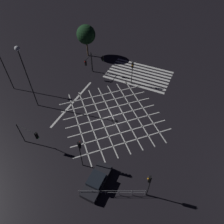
{
  "coord_description": "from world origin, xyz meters",
  "views": [
    {
      "loc": [
        -8.31,
        17.66,
        20.98
      ],
      "look_at": [
        0.0,
        0.0,
        0.82
      ],
      "focal_mm": 32.0,
      "sensor_mm": 36.0,
      "label": 1
    }
  ],
  "objects_px": {
    "traffic_light_se_main": "(98,59)",
    "traffic_light_ne_main": "(30,134)",
    "traffic_light_median_south": "(132,69)",
    "traffic_light_se_cross": "(88,62)",
    "traffic_light_nw_main": "(149,182)",
    "street_lamp_west": "(1,60)",
    "waiting_car": "(97,181)",
    "traffic_light_median_north": "(80,149)",
    "street_lamp_east": "(22,63)",
    "street_tree_near": "(86,35)"
  },
  "relations": [
    {
      "from": "traffic_light_median_north",
      "to": "street_tree_near",
      "type": "relative_size",
      "value": 0.72
    },
    {
      "from": "waiting_car",
      "to": "traffic_light_nw_main",
      "type": "bearing_deg",
      "value": -78.0
    },
    {
      "from": "waiting_car",
      "to": "street_tree_near",
      "type": "bearing_deg",
      "value": 32.04
    },
    {
      "from": "traffic_light_nw_main",
      "to": "traffic_light_median_south",
      "type": "bearing_deg",
      "value": -63.94
    },
    {
      "from": "traffic_light_median_north",
      "to": "street_lamp_east",
      "type": "distance_m",
      "value": 13.35
    },
    {
      "from": "traffic_light_median_north",
      "to": "traffic_light_median_south",
      "type": "distance_m",
      "value": 16.58
    },
    {
      "from": "traffic_light_se_cross",
      "to": "street_lamp_east",
      "type": "relative_size",
      "value": 0.37
    },
    {
      "from": "traffic_light_se_cross",
      "to": "traffic_light_median_south",
      "type": "bearing_deg",
      "value": 96.53
    },
    {
      "from": "traffic_light_median_south",
      "to": "traffic_light_ne_main",
      "type": "relative_size",
      "value": 1.23
    },
    {
      "from": "traffic_light_nw_main",
      "to": "street_lamp_east",
      "type": "height_order",
      "value": "street_lamp_east"
    },
    {
      "from": "traffic_light_median_south",
      "to": "traffic_light_nw_main",
      "type": "height_order",
      "value": "traffic_light_median_south"
    },
    {
      "from": "street_lamp_east",
      "to": "waiting_car",
      "type": "distance_m",
      "value": 16.9
    },
    {
      "from": "traffic_light_se_cross",
      "to": "street_lamp_west",
      "type": "height_order",
      "value": "street_lamp_west"
    },
    {
      "from": "traffic_light_se_main",
      "to": "traffic_light_nw_main",
      "type": "bearing_deg",
      "value": -49.64
    },
    {
      "from": "street_lamp_west",
      "to": "waiting_car",
      "type": "height_order",
      "value": "street_lamp_west"
    },
    {
      "from": "traffic_light_median_south",
      "to": "street_lamp_west",
      "type": "height_order",
      "value": "street_lamp_west"
    },
    {
      "from": "traffic_light_ne_main",
      "to": "traffic_light_nw_main",
      "type": "distance_m",
      "value": 14.44
    },
    {
      "from": "traffic_light_median_north",
      "to": "street_tree_near",
      "type": "xyz_separation_m",
      "value": [
        11.77,
        -21.52,
        1.18
      ]
    },
    {
      "from": "street_lamp_east",
      "to": "waiting_car",
      "type": "bearing_deg",
      "value": 153.28
    },
    {
      "from": "traffic_light_median_north",
      "to": "waiting_car",
      "type": "bearing_deg",
      "value": -117.24
    },
    {
      "from": "traffic_light_se_main",
      "to": "traffic_light_ne_main",
      "type": "bearing_deg",
      "value": -89.32
    },
    {
      "from": "traffic_light_se_cross",
      "to": "traffic_light_se_main",
      "type": "bearing_deg",
      "value": 139.37
    },
    {
      "from": "traffic_light_median_south",
      "to": "traffic_light_nw_main",
      "type": "bearing_deg",
      "value": 26.06
    },
    {
      "from": "waiting_car",
      "to": "traffic_light_median_south",
      "type": "bearing_deg",
      "value": 9.64
    },
    {
      "from": "traffic_light_ne_main",
      "to": "street_lamp_west",
      "type": "height_order",
      "value": "street_lamp_west"
    },
    {
      "from": "traffic_light_median_north",
      "to": "traffic_light_nw_main",
      "type": "height_order",
      "value": "traffic_light_median_north"
    },
    {
      "from": "waiting_car",
      "to": "street_lamp_east",
      "type": "bearing_deg",
      "value": 63.28
    },
    {
      "from": "traffic_light_median_north",
      "to": "traffic_light_se_cross",
      "type": "distance_m",
      "value": 17.68
    },
    {
      "from": "street_tree_near",
      "to": "street_lamp_east",
      "type": "bearing_deg",
      "value": 91.58
    },
    {
      "from": "traffic_light_se_main",
      "to": "street_lamp_west",
      "type": "xyz_separation_m",
      "value": [
        10.58,
        9.89,
        2.62
      ]
    },
    {
      "from": "traffic_light_median_south",
      "to": "street_tree_near",
      "type": "xyz_separation_m",
      "value": [
        11.24,
        -4.95,
        1.36
      ]
    },
    {
      "from": "traffic_light_se_cross",
      "to": "traffic_light_nw_main",
      "type": "bearing_deg",
      "value": 44.8
    },
    {
      "from": "traffic_light_se_cross",
      "to": "waiting_car",
      "type": "bearing_deg",
      "value": 32.01
    },
    {
      "from": "street_lamp_east",
      "to": "street_lamp_west",
      "type": "distance_m",
      "value": 6.66
    },
    {
      "from": "street_tree_near",
      "to": "traffic_light_median_north",
      "type": "bearing_deg",
      "value": 118.67
    },
    {
      "from": "street_tree_near",
      "to": "traffic_light_ne_main",
      "type": "bearing_deg",
      "value": 102.92
    },
    {
      "from": "street_lamp_east",
      "to": "traffic_light_nw_main",
      "type": "bearing_deg",
      "value": 162.83
    },
    {
      "from": "traffic_light_nw_main",
      "to": "street_tree_near",
      "type": "height_order",
      "value": "street_tree_near"
    },
    {
      "from": "traffic_light_nw_main",
      "to": "street_lamp_west",
      "type": "bearing_deg",
      "value": -16.23
    },
    {
      "from": "traffic_light_median_south",
      "to": "street_lamp_east",
      "type": "relative_size",
      "value": 0.43
    },
    {
      "from": "traffic_light_median_south",
      "to": "traffic_light_se_cross",
      "type": "bearing_deg",
      "value": -83.47
    },
    {
      "from": "traffic_light_se_main",
      "to": "traffic_light_median_south",
      "type": "relative_size",
      "value": 0.92
    },
    {
      "from": "traffic_light_median_south",
      "to": "traffic_light_se_cross",
      "type": "height_order",
      "value": "traffic_light_median_south"
    },
    {
      "from": "traffic_light_ne_main",
      "to": "waiting_car",
      "type": "relative_size",
      "value": 0.78
    },
    {
      "from": "street_lamp_east",
      "to": "traffic_light_se_main",
      "type": "bearing_deg",
      "value": -111.02
    },
    {
      "from": "traffic_light_ne_main",
      "to": "street_lamp_west",
      "type": "distance_m",
      "value": 13.44
    },
    {
      "from": "traffic_light_median_north",
      "to": "traffic_light_se_cross",
      "type": "xyz_separation_m",
      "value": [
        8.11,
        -15.7,
        -0.51
      ]
    },
    {
      "from": "traffic_light_se_main",
      "to": "street_lamp_east",
      "type": "distance_m",
      "value": 12.99
    },
    {
      "from": "traffic_light_median_north",
      "to": "traffic_light_ne_main",
      "type": "distance_m",
      "value": 6.8
    },
    {
      "from": "traffic_light_median_north",
      "to": "traffic_light_ne_main",
      "type": "xyz_separation_m",
      "value": [
        6.76,
        0.32,
        -0.65
      ]
    }
  ]
}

